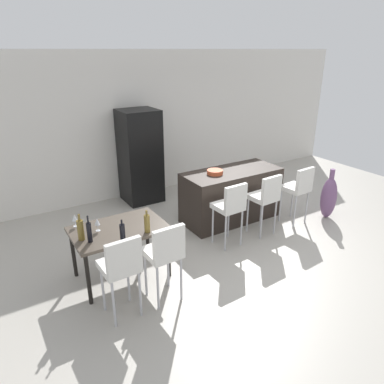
% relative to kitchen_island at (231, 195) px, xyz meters
% --- Properties ---
extents(ground_plane, '(10.00, 10.00, 0.00)m').
position_rel_kitchen_island_xyz_m(ground_plane, '(-0.39, -0.76, -0.46)').
color(ground_plane, '#ADA89E').
extents(back_wall, '(10.00, 0.12, 2.90)m').
position_rel_kitchen_island_xyz_m(back_wall, '(-0.39, 2.11, 0.99)').
color(back_wall, silver).
rests_on(back_wall, ground_plane).
extents(kitchen_island, '(1.76, 0.76, 0.92)m').
position_rel_kitchen_island_xyz_m(kitchen_island, '(0.00, 0.00, 0.00)').
color(kitchen_island, black).
rests_on(kitchen_island, ground_plane).
extents(bar_chair_left, '(0.41, 0.41, 1.05)m').
position_rel_kitchen_island_xyz_m(bar_chair_left, '(-0.61, -0.76, 0.24)').
color(bar_chair_left, silver).
rests_on(bar_chair_left, ground_plane).
extents(bar_chair_middle, '(0.42, 0.42, 1.05)m').
position_rel_kitchen_island_xyz_m(bar_chair_middle, '(0.11, -0.76, 0.24)').
color(bar_chair_middle, silver).
rests_on(bar_chair_middle, ground_plane).
extents(bar_chair_right, '(0.43, 0.43, 1.05)m').
position_rel_kitchen_island_xyz_m(bar_chair_right, '(0.87, -0.76, 0.24)').
color(bar_chair_right, silver).
rests_on(bar_chair_right, ground_plane).
extents(dining_table, '(1.21, 0.80, 0.74)m').
position_rel_kitchen_island_xyz_m(dining_table, '(-2.35, -0.65, 0.20)').
color(dining_table, '#4C4238').
rests_on(dining_table, ground_plane).
extents(dining_chair_near, '(0.42, 0.42, 1.05)m').
position_rel_kitchen_island_xyz_m(dining_chair_near, '(-2.62, -1.41, 0.24)').
color(dining_chair_near, silver).
rests_on(dining_chair_near, ground_plane).
extents(dining_chair_far, '(0.41, 0.41, 1.05)m').
position_rel_kitchen_island_xyz_m(dining_chair_far, '(-2.08, -1.41, 0.24)').
color(dining_chair_far, silver).
rests_on(dining_chair_far, ground_plane).
extents(wine_bottle_near, '(0.08, 0.08, 0.34)m').
position_rel_kitchen_island_xyz_m(wine_bottle_near, '(-2.84, -0.70, 0.41)').
color(wine_bottle_near, brown).
rests_on(wine_bottle_near, dining_table).
extents(wine_bottle_inner, '(0.06, 0.06, 0.34)m').
position_rel_kitchen_island_xyz_m(wine_bottle_inner, '(-2.77, -0.81, 0.41)').
color(wine_bottle_inner, black).
rests_on(wine_bottle_inner, dining_table).
extents(wine_bottle_left, '(0.07, 0.07, 0.27)m').
position_rel_kitchen_island_xyz_m(wine_bottle_left, '(-2.42, -0.97, 0.39)').
color(wine_bottle_left, black).
rests_on(wine_bottle_left, dining_table).
extents(wine_bottle_middle, '(0.07, 0.07, 0.30)m').
position_rel_kitchen_island_xyz_m(wine_bottle_middle, '(-2.08, -0.95, 0.40)').
color(wine_bottle_middle, brown).
rests_on(wine_bottle_middle, dining_table).
extents(wine_glass_right, '(0.07, 0.07, 0.17)m').
position_rel_kitchen_island_xyz_m(wine_glass_right, '(-2.60, -0.58, 0.40)').
color(wine_glass_right, silver).
rests_on(wine_glass_right, dining_table).
extents(wine_glass_far, '(0.07, 0.07, 0.17)m').
position_rel_kitchen_island_xyz_m(wine_glass_far, '(-2.81, -0.31, 0.40)').
color(wine_glass_far, silver).
rests_on(wine_glass_far, dining_table).
extents(refrigerator, '(0.72, 0.68, 1.84)m').
position_rel_kitchen_island_xyz_m(refrigerator, '(-1.00, 1.67, 0.46)').
color(refrigerator, black).
rests_on(refrigerator, ground_plane).
extents(fruit_bowl, '(0.27, 0.27, 0.07)m').
position_rel_kitchen_island_xyz_m(fruit_bowl, '(-0.35, 0.02, 0.50)').
color(fruit_bowl, '#C6512D').
rests_on(fruit_bowl, kitchen_island).
extents(floor_vase, '(0.28, 0.28, 0.93)m').
position_rel_kitchen_island_xyz_m(floor_vase, '(1.54, -0.90, -0.07)').
color(floor_vase, '#704C75').
rests_on(floor_vase, ground_plane).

